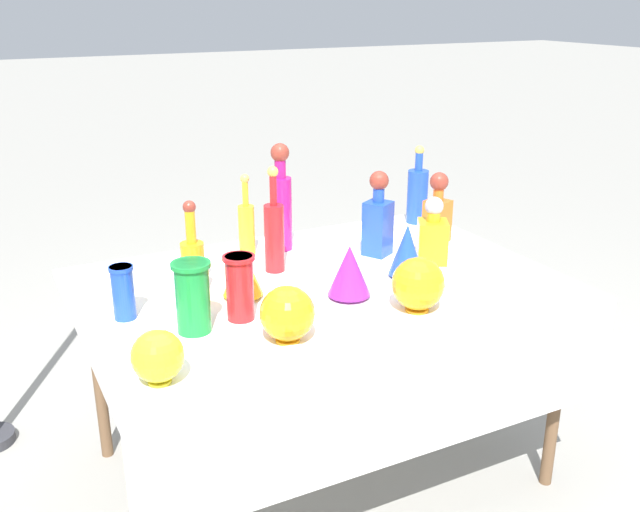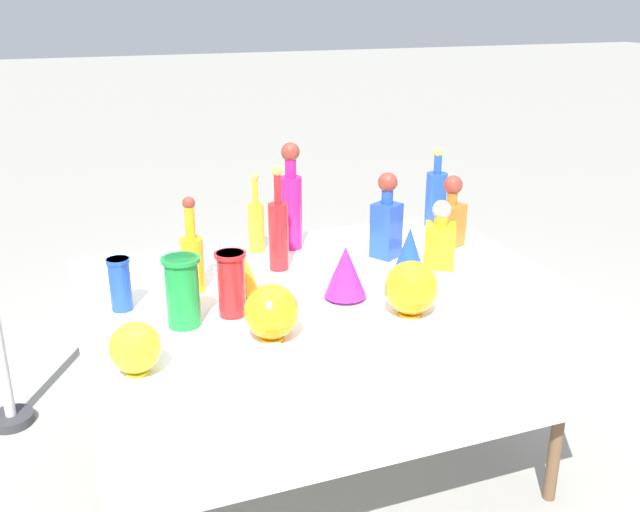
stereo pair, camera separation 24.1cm
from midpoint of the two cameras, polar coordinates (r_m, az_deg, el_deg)
name	(u,v)px [view 1 (the left image)]	position (r m, az deg, el deg)	size (l,w,h in m)	color
ground_plane	(320,468)	(2.83, -2.55, -16.63)	(40.00, 40.00, 0.00)	gray
display_table	(325,304)	(2.44, -2.40, -3.89)	(1.61, 1.11, 0.76)	white
tall_bottle_0	(281,203)	(2.73, -5.69, 4.22)	(0.08, 0.08, 0.42)	#C61972
tall_bottle_1	(417,194)	(3.08, 5.59, 4.94)	(0.09, 0.09, 0.34)	blue
tall_bottle_2	(193,263)	(2.36, -13.04, -0.57)	(0.08, 0.08, 0.33)	orange
tall_bottle_3	(246,225)	(2.72, -8.44, 2.39)	(0.06, 0.06, 0.31)	yellow
tall_bottle_4	(274,233)	(2.53, -6.42, 1.77)	(0.07, 0.07, 0.38)	red
square_decanter_0	(378,219)	(2.67, 2.09, 2.97)	(0.12, 0.12, 0.33)	blue
square_decanter_1	(437,211)	(2.85, 7.00, 3.57)	(0.11, 0.11, 0.28)	orange
square_decanter_2	(432,235)	(2.63, 6.35, 1.62)	(0.15, 0.15, 0.25)	orange
slender_vase_0	(123,291)	(2.27, -18.46, -2.71)	(0.07, 0.07, 0.17)	blue
slender_vase_1	(240,285)	(2.17, -9.62, -2.40)	(0.10, 0.10, 0.21)	red
slender_vase_2	(193,295)	(2.12, -13.40, -3.13)	(0.12, 0.12, 0.22)	#198C38
fluted_vase_0	(407,250)	(2.47, 4.21, 0.44)	(0.12, 0.12, 0.19)	blue
fluted_vase_1	(242,272)	(2.33, -9.20, -1.31)	(0.13, 0.13, 0.17)	orange
fluted_vase_2	(349,270)	(2.30, -0.63, -1.22)	(0.14, 0.14, 0.18)	purple
round_bowl_0	(418,284)	(2.21, 4.78, -2.30)	(0.17, 0.17, 0.17)	orange
round_bowl_1	(287,314)	(2.02, -6.06, -4.68)	(0.16, 0.16, 0.17)	orange
round_bowl_2	(158,356)	(1.89, -16.51, -7.80)	(0.14, 0.14, 0.14)	yellow
price_tag_left	(291,354)	(1.95, -5.96, -7.87)	(0.06, 0.01, 0.04)	white
price_tag_center	(434,322)	(2.13, 5.89, -5.32)	(0.06, 0.01, 0.04)	white
price_tag_right	(323,349)	(1.97, -3.29, -7.55)	(0.05, 0.01, 0.03)	white
cardboard_box_behind_left	(236,314)	(3.63, -8.65, -4.66)	(0.64, 0.55, 0.45)	tan
cardboard_box_behind_right	(252,324)	(3.57, -7.44, -5.43)	(0.54, 0.37, 0.40)	tan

